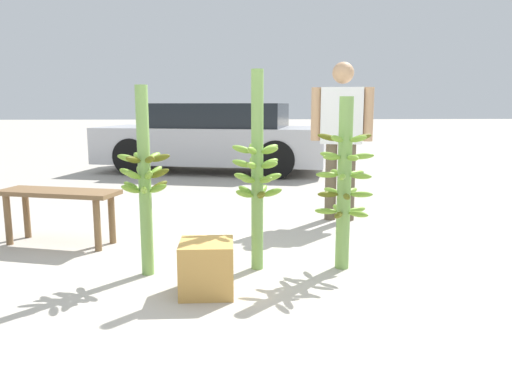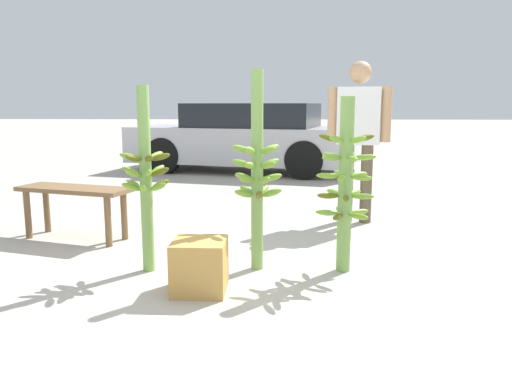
# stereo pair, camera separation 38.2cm
# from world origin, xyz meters

# --- Properties ---
(ground_plane) EXTENTS (80.00, 80.00, 0.00)m
(ground_plane) POSITION_xyz_m (0.00, 0.00, 0.00)
(ground_plane) COLOR #B2AA9E
(banana_stalk_left) EXTENTS (0.39, 0.39, 1.41)m
(banana_stalk_left) POSITION_xyz_m (-0.76, 0.13, 0.73)
(banana_stalk_left) COLOR #7AA851
(banana_stalk_left) RESTS_ON ground_plane
(banana_stalk_center) EXTENTS (0.40, 0.40, 1.53)m
(banana_stalk_center) POSITION_xyz_m (0.07, 0.21, 0.77)
(banana_stalk_center) COLOR #7AA851
(banana_stalk_center) RESTS_ON ground_plane
(banana_stalk_right) EXTENTS (0.44, 0.44, 1.33)m
(banana_stalk_right) POSITION_xyz_m (0.74, 0.20, 0.69)
(banana_stalk_right) COLOR #7AA851
(banana_stalk_right) RESTS_ON ground_plane
(vendor_person) EXTENTS (0.67, 0.30, 1.72)m
(vendor_person) POSITION_xyz_m (1.08, 1.85, 1.02)
(vendor_person) COLOR brown
(vendor_person) RESTS_ON ground_plane
(market_bench) EXTENTS (1.15, 0.64, 0.50)m
(market_bench) POSITION_xyz_m (-1.69, 1.01, 0.41)
(market_bench) COLOR brown
(market_bench) RESTS_ON ground_plane
(parked_car) EXTENTS (4.56, 2.66, 1.29)m
(parked_car) POSITION_xyz_m (-0.41, 6.03, 0.64)
(parked_car) COLOR #B7B7BC
(parked_car) RESTS_ON ground_plane
(produce_crate) EXTENTS (0.36, 0.36, 0.36)m
(produce_crate) POSITION_xyz_m (-0.30, -0.29, 0.18)
(produce_crate) COLOR #C69347
(produce_crate) RESTS_ON ground_plane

